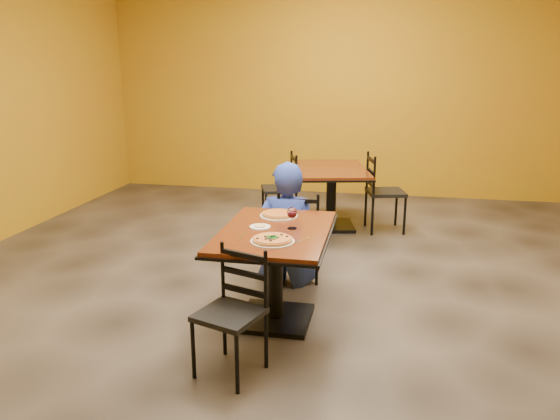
% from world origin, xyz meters
% --- Properties ---
extents(floor, '(7.00, 8.00, 0.01)m').
position_xyz_m(floor, '(0.00, 0.00, 0.00)').
color(floor, black).
rests_on(floor, ground).
extents(wall_back, '(7.00, 0.01, 3.00)m').
position_xyz_m(wall_back, '(0.00, 4.00, 1.50)').
color(wall_back, '#A58012').
rests_on(wall_back, ground).
extents(table_main, '(0.83, 1.23, 0.75)m').
position_xyz_m(table_main, '(0.00, -0.50, 0.56)').
color(table_main, '#5E1B0E').
rests_on(table_main, floor).
extents(table_second, '(1.08, 1.39, 0.75)m').
position_xyz_m(table_second, '(0.16, 2.10, 0.56)').
color(table_second, '#5E1B0E').
rests_on(table_second, floor).
extents(chair_main_near, '(0.47, 0.47, 0.82)m').
position_xyz_m(chair_main_near, '(-0.13, -1.28, 0.41)').
color(chair_main_near, black).
rests_on(chair_main_near, floor).
extents(chair_main_far, '(0.42, 0.42, 0.86)m').
position_xyz_m(chair_main_far, '(0.04, 0.42, 0.43)').
color(chair_main_far, black).
rests_on(chair_main_far, floor).
extents(chair_second_left, '(0.52, 0.52, 0.91)m').
position_xyz_m(chair_second_left, '(-0.49, 2.10, 0.45)').
color(chair_second_left, black).
rests_on(chair_second_left, floor).
extents(chair_second_right, '(0.52, 0.52, 0.94)m').
position_xyz_m(chair_second_right, '(0.82, 2.10, 0.47)').
color(chair_second_right, black).
rests_on(chair_second_right, floor).
extents(diner, '(0.59, 0.40, 1.13)m').
position_xyz_m(diner, '(-0.06, 0.31, 0.57)').
color(diner, navy).
rests_on(diner, floor).
extents(plate_main, '(0.31, 0.31, 0.01)m').
position_xyz_m(plate_main, '(0.04, -0.79, 0.76)').
color(plate_main, white).
rests_on(plate_main, table_main).
extents(pizza_main, '(0.28, 0.28, 0.02)m').
position_xyz_m(pizza_main, '(0.04, -0.79, 0.77)').
color(pizza_main, '#910A0A').
rests_on(pizza_main, plate_main).
extents(plate_far, '(0.31, 0.31, 0.01)m').
position_xyz_m(plate_far, '(-0.05, -0.13, 0.76)').
color(plate_far, white).
rests_on(plate_far, table_main).
extents(pizza_far, '(0.28, 0.28, 0.02)m').
position_xyz_m(pizza_far, '(-0.05, -0.13, 0.77)').
color(pizza_far, gold).
rests_on(pizza_far, plate_far).
extents(side_plate, '(0.16, 0.16, 0.01)m').
position_xyz_m(side_plate, '(-0.12, -0.47, 0.76)').
color(side_plate, white).
rests_on(side_plate, table_main).
extents(dip, '(0.09, 0.09, 0.01)m').
position_xyz_m(dip, '(-0.12, -0.47, 0.76)').
color(dip, tan).
rests_on(dip, side_plate).
extents(wine_glass, '(0.08, 0.08, 0.18)m').
position_xyz_m(wine_glass, '(0.12, -0.45, 0.84)').
color(wine_glass, white).
rests_on(wine_glass, table_main).
extents(fork, '(0.02, 0.19, 0.00)m').
position_xyz_m(fork, '(-0.20, -0.71, 0.75)').
color(fork, silver).
rests_on(fork, table_main).
extents(knife, '(0.13, 0.18, 0.00)m').
position_xyz_m(knife, '(0.24, -0.71, 0.75)').
color(knife, silver).
rests_on(knife, table_main).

